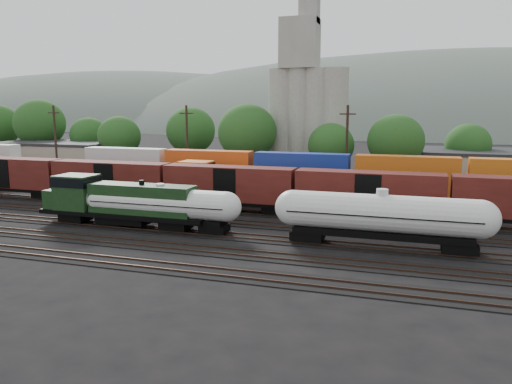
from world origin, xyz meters
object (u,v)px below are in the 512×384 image
(green_locomotive, at_px, (115,200))
(tank_car_a, at_px, (161,204))
(orange_locomotive, at_px, (232,182))
(grain_silo, at_px, (306,110))

(green_locomotive, height_order, tank_car_a, green_locomotive)
(orange_locomotive, distance_m, grain_silo, 27.61)
(orange_locomotive, height_order, grain_silo, grain_silo)
(tank_car_a, bearing_deg, green_locomotive, 180.00)
(tank_car_a, distance_m, orange_locomotive, 15.09)
(tank_car_a, bearing_deg, grain_silo, 82.74)
(green_locomotive, distance_m, grain_silo, 43.14)
(orange_locomotive, bearing_deg, tank_car_a, -96.19)
(green_locomotive, bearing_deg, grain_silo, 75.89)
(green_locomotive, bearing_deg, orange_locomotive, 65.90)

